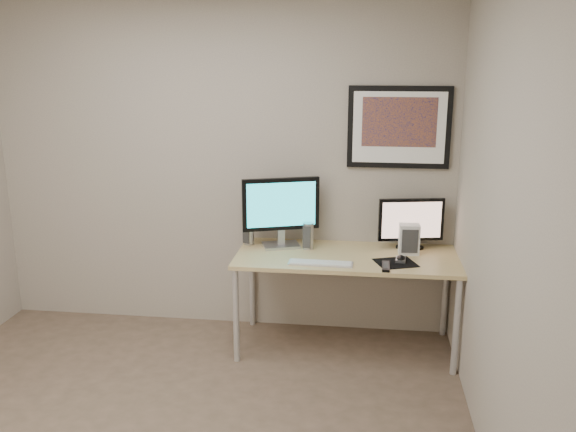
# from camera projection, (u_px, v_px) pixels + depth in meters

# --- Properties ---
(room) EXTENTS (3.60, 3.60, 3.60)m
(room) POSITION_uv_depth(u_px,v_px,m) (168.00, 144.00, 3.44)
(room) COLOR white
(room) RESTS_ON ground
(desk) EXTENTS (1.60, 0.70, 0.73)m
(desk) POSITION_uv_depth(u_px,v_px,m) (346.00, 264.00, 4.43)
(desk) COLOR tan
(desk) RESTS_ON floor
(framed_art) EXTENTS (0.75, 0.04, 0.60)m
(framed_art) POSITION_uv_depth(u_px,v_px,m) (399.00, 127.00, 4.46)
(framed_art) COLOR black
(framed_art) RESTS_ON room
(monitor_large) EXTENTS (0.56, 0.26, 0.53)m
(monitor_large) POSITION_uv_depth(u_px,v_px,m) (281.00, 209.00, 4.53)
(monitor_large) COLOR #B1B1B6
(monitor_large) RESTS_ON desk
(monitor_tv) EXTENTS (0.48, 0.15, 0.38)m
(monitor_tv) POSITION_uv_depth(u_px,v_px,m) (411.00, 222.00, 4.51)
(monitor_tv) COLOR black
(monitor_tv) RESTS_ON desk
(speaker_left) EXTENTS (0.10, 0.10, 0.20)m
(speaker_left) POSITION_uv_depth(u_px,v_px,m) (249.00, 232.00, 4.65)
(speaker_left) COLOR #B1B1B6
(speaker_left) RESTS_ON desk
(speaker_right) EXTENTS (0.09, 0.09, 0.20)m
(speaker_right) POSITION_uv_depth(u_px,v_px,m) (308.00, 236.00, 4.53)
(speaker_right) COLOR #B1B1B6
(speaker_right) RESTS_ON desk
(keyboard) EXTENTS (0.45, 0.13, 0.02)m
(keyboard) POSITION_uv_depth(u_px,v_px,m) (321.00, 263.00, 4.22)
(keyboard) COLOR silver
(keyboard) RESTS_ON desk
(mousepad) EXTENTS (0.33, 0.31, 0.00)m
(mousepad) POSITION_uv_depth(u_px,v_px,m) (396.00, 263.00, 4.24)
(mousepad) COLOR black
(mousepad) RESTS_ON desk
(mouse) EXTENTS (0.07, 0.11, 0.04)m
(mouse) POSITION_uv_depth(u_px,v_px,m) (401.00, 258.00, 4.27)
(mouse) COLOR black
(mouse) RESTS_ON mousepad
(remote) EXTENTS (0.05, 0.19, 0.02)m
(remote) POSITION_uv_depth(u_px,v_px,m) (386.00, 266.00, 4.14)
(remote) COLOR black
(remote) RESTS_ON desk
(fan_unit) EXTENTS (0.15, 0.11, 0.22)m
(fan_unit) POSITION_uv_depth(u_px,v_px,m) (409.00, 239.00, 4.42)
(fan_unit) COLOR silver
(fan_unit) RESTS_ON desk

